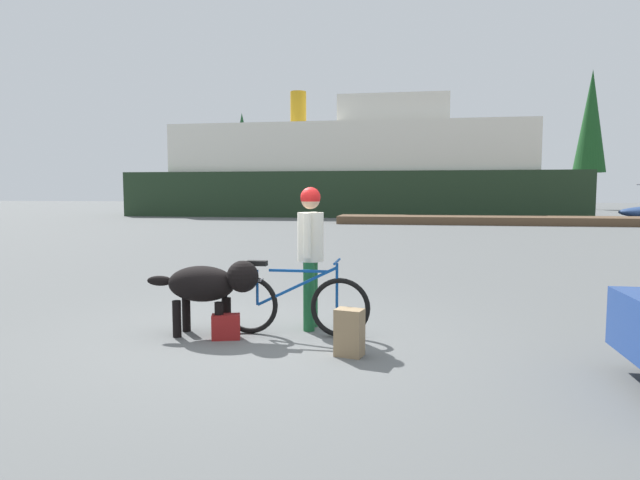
# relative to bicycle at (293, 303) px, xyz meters

# --- Properties ---
(ground_plane) EXTENTS (160.00, 160.00, 0.00)m
(ground_plane) POSITION_rel_bicycle_xyz_m (-0.30, -0.19, -0.38)
(ground_plane) COLOR #595B5B
(bicycle) EXTENTS (1.79, 0.44, 0.90)m
(bicycle) POSITION_rel_bicycle_xyz_m (0.00, 0.00, 0.00)
(bicycle) COLOR black
(bicycle) RESTS_ON ground_plane
(person_cyclist) EXTENTS (0.32, 0.53, 1.75)m
(person_cyclist) POSITION_rel_bicycle_xyz_m (0.15, 0.35, 0.68)
(person_cyclist) COLOR #19592D
(person_cyclist) RESTS_ON ground_plane
(dog) EXTENTS (1.37, 0.49, 0.90)m
(dog) POSITION_rel_bicycle_xyz_m (-0.96, -0.17, 0.23)
(dog) COLOR black
(dog) RESTS_ON ground_plane
(backpack) EXTENTS (0.32, 0.26, 0.49)m
(backpack) POSITION_rel_bicycle_xyz_m (0.75, -0.69, -0.14)
(backpack) COLOR #8C7251
(backpack) RESTS_ON ground_plane
(handbag_pannier) EXTENTS (0.36, 0.26, 0.29)m
(handbag_pannier) POSITION_rel_bicycle_xyz_m (-0.72, -0.29, -0.24)
(handbag_pannier) COLOR maroon
(handbag_pannier) RESTS_ON ground_plane
(dock_pier) EXTENTS (19.03, 2.70, 0.40)m
(dock_pier) POSITION_rel_bicycle_xyz_m (7.02, 23.16, -0.18)
(dock_pier) COLOR brown
(dock_pier) RESTS_ON ground_plane
(ferry_boat) EXTENTS (29.90, 7.01, 8.57)m
(ferry_boat) POSITION_rel_bicycle_xyz_m (-2.83, 31.75, 2.62)
(ferry_boat) COLOR #1E331E
(ferry_boat) RESTS_ON ground_plane
(pine_tree_far_left) EXTENTS (3.14, 3.14, 9.78)m
(pine_tree_far_left) POSITION_rel_bicycle_xyz_m (-16.23, 49.40, 5.57)
(pine_tree_far_left) COLOR #4C331E
(pine_tree_far_left) RESTS_ON ground_plane
(pine_tree_center) EXTENTS (3.64, 3.64, 10.05)m
(pine_tree_center) POSITION_rel_bicycle_xyz_m (-0.74, 48.28, 6.28)
(pine_tree_center) COLOR #4C331E
(pine_tree_center) RESTS_ON ground_plane
(pine_tree_far_right) EXTENTS (2.89, 2.89, 12.82)m
(pine_tree_far_right) POSITION_rel_bicycle_xyz_m (17.50, 48.56, 7.69)
(pine_tree_far_right) COLOR #4C331E
(pine_tree_far_right) RESTS_ON ground_plane
(pine_tree_mid_back) EXTENTS (3.11, 3.11, 11.64)m
(pine_tree_mid_back) POSITION_rel_bicycle_xyz_m (-11.25, 52.54, 6.90)
(pine_tree_mid_back) COLOR #4C331E
(pine_tree_mid_back) RESTS_ON ground_plane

